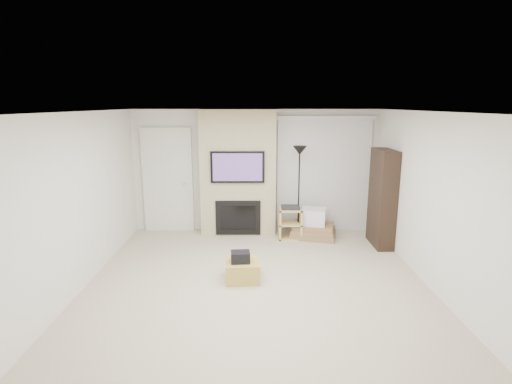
{
  "coord_description": "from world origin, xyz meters",
  "views": [
    {
      "loc": [
        -0.06,
        -5.36,
        2.6
      ],
      "look_at": [
        0.0,
        1.2,
        1.15
      ],
      "focal_mm": 28.0,
      "sensor_mm": 36.0,
      "label": 1
    }
  ],
  "objects_px": {
    "ottoman": "(242,270)",
    "bookshelf": "(382,198)",
    "floor_lamp": "(299,166)",
    "box_stack": "(313,226)",
    "av_stand": "(290,221)"
  },
  "relations": [
    {
      "from": "box_stack",
      "to": "ottoman",
      "type": "bearing_deg",
      "value": -124.6
    },
    {
      "from": "bookshelf",
      "to": "ottoman",
      "type": "bearing_deg",
      "value": -149.17
    },
    {
      "from": "floor_lamp",
      "to": "box_stack",
      "type": "relative_size",
      "value": 1.82
    },
    {
      "from": "ottoman",
      "to": "box_stack",
      "type": "distance_m",
      "value": 2.4
    },
    {
      "from": "av_stand",
      "to": "ottoman",
      "type": "bearing_deg",
      "value": -115.08
    },
    {
      "from": "floor_lamp",
      "to": "av_stand",
      "type": "distance_m",
      "value": 1.1
    },
    {
      "from": "floor_lamp",
      "to": "bookshelf",
      "type": "relative_size",
      "value": 1.01
    },
    {
      "from": "ottoman",
      "to": "box_stack",
      "type": "bearing_deg",
      "value": 55.4
    },
    {
      "from": "ottoman",
      "to": "av_stand",
      "type": "xyz_separation_m",
      "value": [
        0.89,
        1.91,
        0.2
      ]
    },
    {
      "from": "floor_lamp",
      "to": "bookshelf",
      "type": "height_order",
      "value": "floor_lamp"
    },
    {
      "from": "ottoman",
      "to": "bookshelf",
      "type": "bearing_deg",
      "value": 30.83
    },
    {
      "from": "av_stand",
      "to": "box_stack",
      "type": "relative_size",
      "value": 0.66
    },
    {
      "from": "box_stack",
      "to": "bookshelf",
      "type": "xyz_separation_m",
      "value": [
        1.19,
        -0.45,
        0.68
      ]
    },
    {
      "from": "floor_lamp",
      "to": "box_stack",
      "type": "bearing_deg",
      "value": 3.11
    },
    {
      "from": "ottoman",
      "to": "av_stand",
      "type": "height_order",
      "value": "av_stand"
    }
  ]
}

